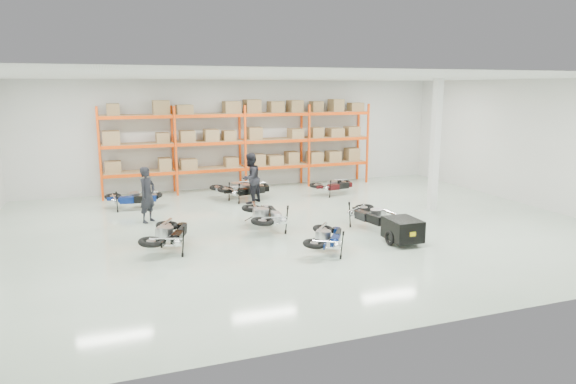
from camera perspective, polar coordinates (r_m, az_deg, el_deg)
name	(u,v)px	position (r m, az deg, el deg)	size (l,w,h in m)	color
room	(298,154)	(15.32, 1.10, 4.21)	(18.00, 18.00, 18.00)	silver
pallet_rack	(242,135)	(21.43, -5.09, 6.29)	(11.28, 0.98, 3.62)	#FF4C0D
structural_column	(435,146)	(18.23, 16.04, 4.95)	(0.25, 0.25, 4.50)	white
moto_blue_centre	(327,233)	(13.32, 4.31, -4.59)	(0.74, 1.67, 1.02)	#07184B
moto_silver_left	(265,211)	(15.31, -2.60, -2.10)	(0.87, 1.95, 1.19)	#B1B2B8
moto_black_far_left	(168,230)	(13.76, -13.19, -4.10)	(0.82, 1.85, 1.13)	black
moto_touring_right	(374,211)	(15.61, 9.52, -2.10)	(0.82, 1.85, 1.13)	black
trailer	(403,230)	(14.32, 12.62, -4.10)	(0.89, 1.68, 0.70)	black
moto_back_a	(133,195)	(18.78, -16.86, -0.27)	(0.76, 1.70, 1.04)	navy
moto_back_b	(236,185)	(19.95, -5.84, 0.82)	(0.74, 1.67, 1.02)	#A7ABB1
moto_back_c	(246,186)	(19.41, -4.71, 0.65)	(0.79, 1.79, 1.09)	black
moto_back_d	(333,182)	(20.46, 5.04, 1.06)	(0.72, 1.62, 0.99)	#3F0C0F
person_left	(147,195)	(16.76, -15.36, -0.29)	(0.65, 0.42, 1.77)	black
person_back	(250,178)	(18.89, -4.20, 1.53)	(0.90, 0.70, 1.85)	black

